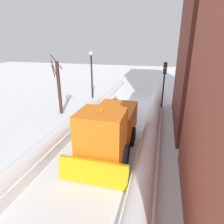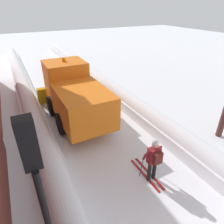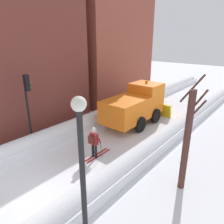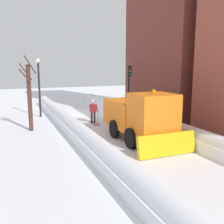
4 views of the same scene
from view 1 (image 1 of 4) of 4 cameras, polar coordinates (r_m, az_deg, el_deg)
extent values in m
plane|color=white|center=(11.07, -4.48, -12.83)|extent=(80.00, 80.00, 0.00)
cube|color=white|center=(10.46, 10.17, -13.37)|extent=(1.10, 36.00, 0.60)
cylinder|color=white|center=(10.30, 10.28, -11.98)|extent=(0.90, 34.20, 0.90)
cube|color=white|center=(11.99, -17.13, -9.34)|extent=(1.10, 36.00, 0.58)
cylinder|color=white|center=(11.86, -17.27, -8.11)|extent=(0.90, 34.20, 0.90)
cube|color=orange|center=(12.04, 0.83, -2.36)|extent=(2.30, 3.40, 1.60)
cube|color=orange|center=(9.53, -3.07, -6.49)|extent=(2.20, 2.00, 2.30)
cube|color=black|center=(8.50, -5.09, -6.26)|extent=(1.85, 0.06, 1.01)
cube|color=gold|center=(9.09, -5.60, -16.99)|extent=(3.20, 0.46, 1.13)
cylinder|color=orange|center=(9.03, -3.22, 0.72)|extent=(0.20, 0.20, 0.18)
cylinder|color=black|center=(10.14, 3.94, -12.54)|extent=(0.25, 1.10, 1.10)
cylinder|color=black|center=(10.72, -8.43, -10.75)|extent=(0.25, 1.10, 1.10)
cylinder|color=black|center=(12.03, 5.95, -6.98)|extent=(0.25, 1.10, 1.10)
cylinder|color=black|center=(12.52, -4.55, -5.77)|extent=(0.25, 1.10, 1.10)
cylinder|color=black|center=(16.46, 1.31, 0.33)|extent=(0.14, 0.14, 0.82)
cylinder|color=black|center=(16.51, 0.56, 0.39)|extent=(0.14, 0.14, 0.82)
cube|color=maroon|center=(16.25, 0.95, 2.74)|extent=(0.42, 0.26, 0.62)
cube|color=#591E19|center=(16.44, 1.12, 3.06)|extent=(0.32, 0.16, 0.44)
sphere|color=tan|center=(16.12, 0.96, 4.34)|extent=(0.24, 0.24, 0.24)
sphere|color=silver|center=(16.09, 0.96, 4.68)|extent=(0.22, 0.22, 0.22)
cylinder|color=maroon|center=(16.09, 1.77, 2.67)|extent=(0.09, 0.33, 0.56)
cylinder|color=maroon|center=(16.21, -0.03, 2.82)|extent=(0.09, 0.33, 0.56)
cube|color=maroon|center=(16.37, 1.09, -1.26)|extent=(0.09, 1.80, 0.03)
cube|color=maroon|center=(16.42, 0.35, -1.19)|extent=(0.09, 1.80, 0.03)
cylinder|color=#262628|center=(16.15, 1.79, 0.64)|extent=(0.02, 0.19, 1.19)
cylinder|color=#262628|center=(16.29, -0.27, 0.82)|extent=(0.02, 0.19, 1.19)
cylinder|color=black|center=(17.10, 14.51, 5.06)|extent=(0.12, 0.12, 3.45)
cube|color=black|center=(16.54, 15.18, 12.21)|extent=(0.28, 0.24, 0.90)
sphere|color=red|center=(16.38, 15.27, 13.12)|extent=(0.18, 0.18, 0.18)
sphere|color=gold|center=(16.41, 15.17, 12.15)|extent=(0.18, 0.18, 0.18)
sphere|color=green|center=(16.45, 15.08, 11.19)|extent=(0.18, 0.18, 0.18)
cylinder|color=black|center=(20.63, -5.87, 9.73)|extent=(0.16, 0.16, 4.56)
sphere|color=silver|center=(20.32, -6.13, 16.55)|extent=(0.40, 0.40, 0.40)
cylinder|color=#4B2B25|center=(17.03, -15.10, 6.63)|extent=(0.28, 0.28, 4.42)
cylinder|color=#4B2B25|center=(16.60, -16.64, 12.34)|extent=(0.75, 0.62, 1.09)
cylinder|color=#4B2B25|center=(16.67, -16.68, 11.40)|extent=(0.68, 0.78, 0.92)
cylinder|color=#4B2B25|center=(16.39, -15.84, 13.84)|extent=(0.77, 0.47, 1.18)
camera|label=2|loc=(19.09, 15.70, 18.78)|focal=31.91mm
camera|label=3|loc=(24.77, -12.16, 20.47)|focal=33.81mm
camera|label=4|loc=(10.37, -90.44, -10.42)|focal=40.95mm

